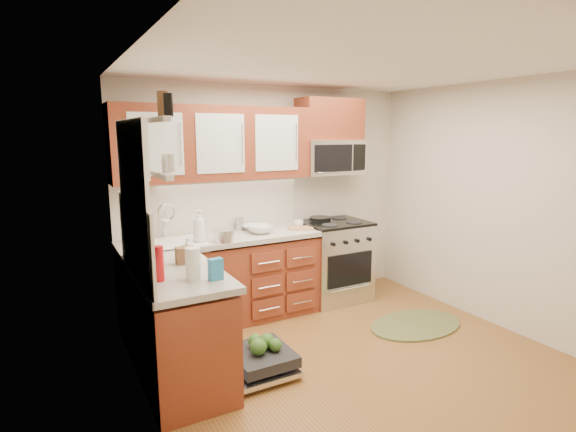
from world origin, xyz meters
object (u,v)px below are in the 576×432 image
dishwasher (257,362)px  rug (416,325)px  microwave (330,157)px  range (334,260)px  bowl_b (261,229)px  upper_cabinets (215,143)px  sink (172,255)px  cutting_board (301,228)px  bowl_a (252,227)px  stock_pot (224,236)px  cup (298,224)px  skillet (320,219)px  paper_towel_roll (193,264)px

dishwasher → rug: bearing=1.9°
dishwasher → microwave: bearing=39.1°
range → microwave: microwave is taller
range → bowl_b: (-0.98, -0.04, 0.49)m
upper_cabinets → bowl_b: upper_cabinets is taller
sink → cutting_board: size_ratio=2.29×
range → bowl_b: size_ratio=3.53×
sink → bowl_a: bowl_a is taller
dishwasher → cutting_board: 1.71m
microwave → stock_pot: 1.66m
upper_cabinets → cup: upper_cabinets is taller
microwave → dishwasher: bearing=-140.9°
sink → range: bearing=0.3°
bowl_b → sink: bearing=178.3°
stock_pot → sink: bearing=156.8°
rug → skillet: skillet is taller
cup → cutting_board: bearing=-103.5°
bowl_a → skillet: bearing=-3.1°
microwave → dishwasher: size_ratio=1.09×
upper_cabinets → bowl_a: 1.01m
rug → bowl_b: bowl_b is taller
paper_towel_roll → bowl_b: size_ratio=0.89×
paper_towel_roll → skillet: bearing=34.2°
paper_towel_roll → cup: size_ratio=2.17×
rug → skillet: bearing=110.0°
rug → stock_pot: bearing=154.1°
dishwasher → bowl_b: size_ratio=2.60×
microwave → cup: 0.88m
skillet → sink: bearing=-175.8°
cutting_board → cup: bearing=76.5°
range → sink: (-1.93, -0.01, 0.33)m
dishwasher → upper_cabinets: bearing=84.0°
range → paper_towel_roll: (-2.07, -1.20, 0.57)m
skillet → cup: (-0.35, -0.10, -0.01)m
upper_cabinets → sink: 1.21m
range → rug: size_ratio=0.90×
upper_cabinets → cup: (0.93, -0.12, -0.91)m
upper_cabinets → bowl_a: upper_cabinets is taller
skillet → paper_towel_roll: bearing=-145.8°
rug → stock_pot: size_ratio=5.32×
bowl_b → microwave: bearing=9.1°
range → bowl_b: bowl_b is taller
range → cutting_board: range is taller
upper_cabinets → microwave: size_ratio=2.70×
microwave → sink: bearing=-176.1°
sink → rug: bearing=-25.4°
bowl_b → cup: cup is taller
range → cutting_board: 0.68m
stock_pot → skillet: bearing=14.0°
stock_pot → cutting_board: stock_pot is taller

